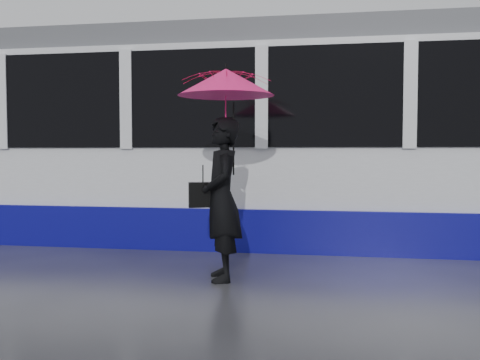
# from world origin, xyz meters

# --- Properties ---
(ground) EXTENTS (90.00, 90.00, 0.00)m
(ground) POSITION_xyz_m (0.00, 0.00, 0.00)
(ground) COLOR #27272B
(ground) RESTS_ON ground
(rails) EXTENTS (34.00, 1.51, 0.02)m
(rails) POSITION_xyz_m (0.00, 2.50, 0.01)
(rails) COLOR #3F3D38
(rails) RESTS_ON ground
(tram) EXTENTS (26.00, 2.56, 3.35)m
(tram) POSITION_xyz_m (-2.07, 2.50, 1.64)
(tram) COLOR white
(tram) RESTS_ON ground
(woman) EXTENTS (0.62, 0.77, 1.82)m
(woman) POSITION_xyz_m (1.20, -0.39, 0.91)
(woman) COLOR black
(woman) RESTS_ON ground
(umbrella) EXTENTS (1.35, 1.35, 1.23)m
(umbrella) POSITION_xyz_m (1.25, -0.39, 1.99)
(umbrella) COLOR #F8145E
(umbrella) RESTS_ON ground
(handbag) EXTENTS (0.35, 0.24, 0.46)m
(handbag) POSITION_xyz_m (0.98, -0.37, 0.95)
(handbag) COLOR black
(handbag) RESTS_ON ground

